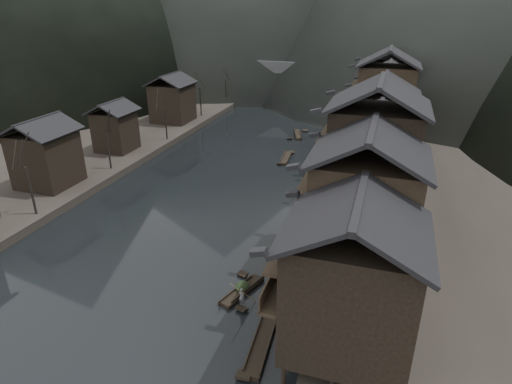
% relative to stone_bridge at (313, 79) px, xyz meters
% --- Properties ---
extents(water, '(300.00, 300.00, 0.00)m').
position_rel_stone_bridge_xyz_m(water, '(0.00, -72.00, -5.11)').
color(water, black).
rests_on(water, ground).
extents(right_bank, '(40.00, 200.00, 1.80)m').
position_rel_stone_bridge_xyz_m(right_bank, '(35.00, -32.00, -4.21)').
color(right_bank, '#2D2823').
rests_on(right_bank, ground).
extents(left_bank, '(40.00, 200.00, 1.20)m').
position_rel_stone_bridge_xyz_m(left_bank, '(-35.00, -32.00, -4.51)').
color(left_bank, '#2D2823').
rests_on(left_bank, ground).
extents(stilt_houses, '(9.00, 67.60, 16.45)m').
position_rel_stone_bridge_xyz_m(stilt_houses, '(17.28, -52.56, 3.91)').
color(stilt_houses, black).
rests_on(stilt_houses, ground).
extents(left_houses, '(8.10, 53.20, 8.73)m').
position_rel_stone_bridge_xyz_m(left_houses, '(-20.50, -51.88, 0.55)').
color(left_houses, black).
rests_on(left_houses, left_bank).
extents(bare_trees, '(3.91, 73.96, 7.81)m').
position_rel_stone_bridge_xyz_m(bare_trees, '(-17.00, -45.07, 1.45)').
color(bare_trees, black).
rests_on(bare_trees, left_bank).
extents(moored_sampans, '(3.17, 50.23, 0.47)m').
position_rel_stone_bridge_xyz_m(moored_sampans, '(12.15, -56.87, -4.91)').
color(moored_sampans, black).
rests_on(moored_sampans, water).
extents(midriver_boats, '(12.33, 41.61, 0.45)m').
position_rel_stone_bridge_xyz_m(midriver_boats, '(2.69, -21.45, -4.91)').
color(midriver_boats, black).
rests_on(midriver_boats, water).
extents(stone_bridge, '(40.00, 6.00, 9.00)m').
position_rel_stone_bridge_xyz_m(stone_bridge, '(0.00, 0.00, 0.00)').
color(stone_bridge, '#4C4C4F').
rests_on(stone_bridge, ground).
extents(hero_sampan, '(2.48, 5.09, 0.44)m').
position_rel_stone_bridge_xyz_m(hero_sampan, '(8.61, -73.93, -4.91)').
color(hero_sampan, black).
rests_on(hero_sampan, water).
extents(cargo_heap, '(1.12, 1.47, 0.67)m').
position_rel_stone_bridge_xyz_m(cargo_heap, '(8.53, -73.70, -4.34)').
color(cargo_heap, black).
rests_on(cargo_heap, hero_sampan).
extents(boatman, '(0.64, 0.51, 1.53)m').
position_rel_stone_bridge_xyz_m(boatman, '(9.18, -75.61, -3.91)').
color(boatman, slate).
rests_on(boatman, hero_sampan).
extents(bamboo_pole, '(1.44, 2.15, 2.96)m').
position_rel_stone_bridge_xyz_m(bamboo_pole, '(9.38, -75.61, -1.66)').
color(bamboo_pole, '#8C7A51').
rests_on(bamboo_pole, boatman).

